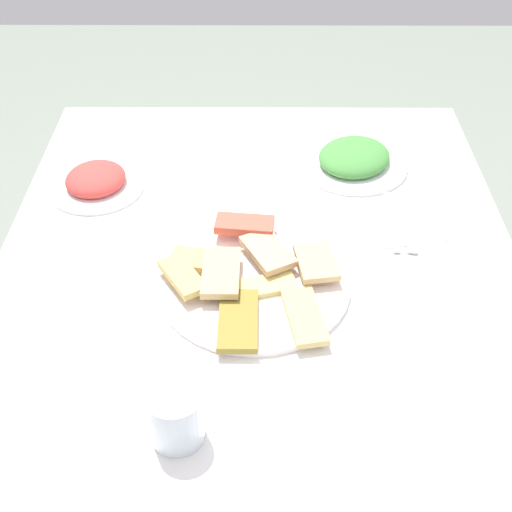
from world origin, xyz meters
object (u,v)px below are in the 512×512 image
(salad_plate_rice, at_px, (95,181))
(spoon, at_px, (391,221))
(dining_table, at_px, (258,291))
(paper_napkin, at_px, (400,223))
(fork, at_px, (410,221))
(salad_plate_greens, at_px, (354,159))
(drinking_glass, at_px, (175,416))
(pide_platter, at_px, (251,280))

(salad_plate_rice, bearing_deg, spoon, -101.21)
(dining_table, relative_size, paper_napkin, 8.26)
(fork, bearing_deg, dining_table, 116.74)
(salad_plate_greens, height_order, fork, salad_plate_greens)
(drinking_glass, bearing_deg, salad_plate_rice, 20.34)
(salad_plate_greens, distance_m, fork, 0.22)
(drinking_glass, xyz_separation_m, spoon, (0.48, -0.36, -0.04))
(dining_table, xyz_separation_m, drinking_glass, (-0.38, 0.11, 0.12))
(salad_plate_rice, relative_size, drinking_glass, 2.24)
(salad_plate_rice, distance_m, fork, 0.63)
(salad_plate_greens, distance_m, drinking_glass, 0.75)
(salad_plate_greens, height_order, salad_plate_rice, salad_plate_greens)
(drinking_glass, distance_m, fork, 0.63)
(spoon, bearing_deg, pide_platter, 125.44)
(dining_table, distance_m, paper_napkin, 0.30)
(pide_platter, xyz_separation_m, fork, (0.18, -0.30, -0.01))
(drinking_glass, height_order, fork, drinking_glass)
(pide_platter, relative_size, salad_plate_rice, 1.74)
(salad_plate_greens, relative_size, salad_plate_rice, 1.19)
(drinking_glass, relative_size, paper_napkin, 0.63)
(spoon, bearing_deg, paper_napkin, -88.03)
(salad_plate_greens, bearing_deg, dining_table, 146.40)
(drinking_glass, bearing_deg, dining_table, -16.27)
(salad_plate_greens, xyz_separation_m, fork, (-0.20, -0.09, -0.01))
(pide_platter, height_order, salad_plate_greens, salad_plate_greens)
(pide_platter, height_order, paper_napkin, pide_platter)
(paper_napkin, distance_m, spoon, 0.02)
(dining_table, height_order, salad_plate_greens, salad_plate_greens)
(paper_napkin, bearing_deg, salad_plate_greens, 19.06)
(dining_table, xyz_separation_m, salad_plate_greens, (0.31, -0.20, 0.10))
(drinking_glass, bearing_deg, spoon, -37.15)
(paper_napkin, distance_m, fork, 0.02)
(paper_napkin, relative_size, spoon, 0.75)
(paper_napkin, bearing_deg, dining_table, 111.00)
(dining_table, xyz_separation_m, paper_napkin, (0.10, -0.27, 0.08))
(spoon, bearing_deg, salad_plate_rice, 80.76)
(drinking_glass, relative_size, spoon, 0.47)
(salad_plate_greens, xyz_separation_m, paper_napkin, (-0.20, -0.07, -0.02))
(salad_plate_rice, xyz_separation_m, spoon, (-0.12, -0.59, -0.01))
(salad_plate_rice, distance_m, drinking_glass, 0.64)
(drinking_glass, xyz_separation_m, fork, (0.48, -0.40, -0.04))
(dining_table, bearing_deg, spoon, -67.66)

